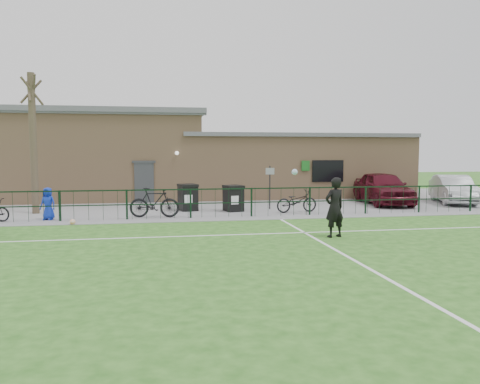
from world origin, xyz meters
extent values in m
plane|color=#295F1B|center=(0.00, 0.00, 0.00)|extent=(90.00, 90.00, 0.00)
cube|color=gray|center=(0.00, 13.50, 0.01)|extent=(34.00, 13.00, 0.02)
cube|color=white|center=(0.00, 7.80, 0.00)|extent=(28.00, 0.10, 0.01)
cube|color=white|center=(0.00, 4.00, 0.00)|extent=(28.00, 0.10, 0.01)
cube|color=white|center=(2.00, 0.00, 0.00)|extent=(0.10, 16.00, 0.01)
cube|color=black|center=(0.00, 8.00, 0.60)|extent=(28.00, 0.10, 1.20)
cylinder|color=#45392A|center=(-8.00, 10.50, 3.00)|extent=(0.30, 0.30, 6.00)
cube|color=black|center=(-1.47, 10.36, 0.57)|extent=(0.91, 0.98, 1.11)
cube|color=black|center=(0.53, 9.79, 0.56)|extent=(0.90, 0.97, 1.07)
cylinder|color=black|center=(2.30, 10.22, 1.02)|extent=(0.07, 0.07, 2.00)
imported|color=#4C0D19|center=(8.46, 11.31, 0.85)|extent=(2.49, 5.04, 1.65)
imported|color=#A4A7AC|center=(12.21, 11.02, 0.74)|extent=(2.90, 4.64, 1.44)
imported|color=black|center=(-2.94, 8.36, 0.62)|extent=(2.07, 0.87, 1.21)
imported|color=black|center=(3.20, 8.89, 0.51)|extent=(1.95, 0.91, 0.99)
imported|color=#1431BF|center=(-7.03, 8.42, 0.65)|extent=(0.72, 0.58, 1.27)
imported|color=black|center=(2.67, 3.07, 0.94)|extent=(0.79, 0.64, 1.89)
sphere|color=white|center=(2.17, 5.78, 1.94)|extent=(0.22, 0.22, 0.22)
sphere|color=white|center=(-5.89, 7.06, 0.11)|extent=(0.21, 0.21, 0.21)
cube|color=tan|center=(0.00, 16.50, 1.75)|extent=(24.00, 5.00, 3.50)
cube|color=tan|center=(-6.24, 16.50, 4.10)|extent=(11.52, 5.00, 1.20)
cube|color=#515458|center=(-6.24, 16.50, 4.82)|extent=(12.02, 5.40, 0.28)
cube|color=#515458|center=(5.28, 16.50, 3.60)|extent=(13.44, 5.30, 0.22)
cube|color=#383A3D|center=(-3.50, 13.97, 1.05)|extent=(1.00, 0.08, 2.10)
cube|color=black|center=(6.50, 13.97, 1.60)|extent=(1.80, 0.08, 1.20)
cube|color=#19661E|center=(5.20, 13.92, 1.90)|extent=(0.45, 0.04, 0.55)
camera|label=1|loc=(-2.73, -10.74, 2.70)|focal=35.00mm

